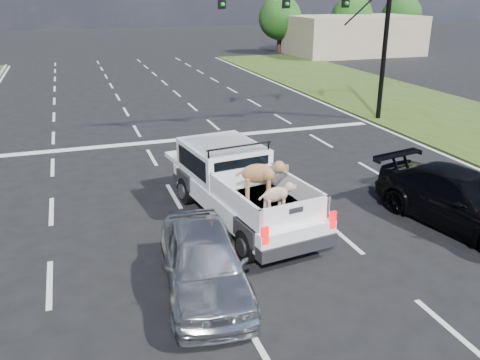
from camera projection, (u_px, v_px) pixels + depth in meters
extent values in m
plane|color=black|center=(278.00, 247.00, 12.33)|extent=(160.00, 160.00, 0.00)
cube|color=silver|center=(52.00, 187.00, 16.07)|extent=(0.12, 60.00, 0.01)
cube|color=silver|center=(162.00, 175.00, 17.12)|extent=(0.12, 60.00, 0.01)
cube|color=silver|center=(259.00, 164.00, 18.17)|extent=(0.12, 60.00, 0.01)
cube|color=silver|center=(345.00, 154.00, 19.22)|extent=(0.12, 60.00, 0.01)
cube|color=silver|center=(424.00, 146.00, 20.29)|extent=(0.15, 60.00, 0.01)
cube|color=silver|center=(186.00, 139.00, 21.19)|extent=(17.00, 0.45, 0.01)
cylinder|color=black|center=(385.00, 45.00, 23.29)|extent=(0.22, 0.22, 7.00)
cube|color=tan|center=(354.00, 35.00, 48.45)|extent=(12.00, 7.00, 3.60)
cylinder|color=#332114|center=(279.00, 41.00, 50.46)|extent=(0.44, 0.44, 2.16)
sphere|color=#133C10|center=(280.00, 18.00, 49.68)|extent=(4.20, 4.20, 4.20)
cylinder|color=#332114|center=(350.00, 39.00, 52.86)|extent=(0.44, 0.44, 2.16)
sphere|color=#133C10|center=(352.00, 17.00, 52.08)|extent=(4.20, 4.20, 4.20)
cylinder|color=#332114|center=(399.00, 37.00, 54.65)|extent=(0.44, 0.44, 2.16)
sphere|color=#133C10|center=(402.00, 16.00, 53.88)|extent=(4.20, 4.20, 4.20)
cylinder|color=black|center=(248.00, 246.00, 11.54)|extent=(0.39, 0.82, 0.78)
cylinder|color=black|center=(313.00, 230.00, 12.29)|extent=(0.39, 0.82, 0.78)
cylinder|color=black|center=(187.00, 190.00, 14.73)|extent=(0.39, 0.82, 0.78)
cylinder|color=black|center=(242.00, 181.00, 15.48)|extent=(0.39, 0.82, 0.78)
cube|color=white|center=(244.00, 198.00, 13.45)|extent=(2.70, 5.68, 0.54)
cube|color=white|center=(223.00, 159.00, 14.28)|extent=(2.21, 2.61, 0.89)
cube|color=black|center=(242.00, 170.00, 13.29)|extent=(1.58, 0.25, 0.64)
cylinder|color=black|center=(239.00, 146.00, 13.19)|extent=(1.84, 0.31, 0.05)
cube|color=black|center=(266.00, 206.00, 12.36)|extent=(2.18, 2.86, 0.06)
cube|color=white|center=(234.00, 201.00, 11.89)|extent=(0.45, 2.61, 0.54)
cube|color=white|center=(297.00, 189.00, 12.62)|extent=(0.45, 2.61, 0.54)
cube|color=white|center=(295.00, 214.00, 11.19)|extent=(1.83, 0.34, 0.54)
cube|color=red|center=(265.00, 236.00, 10.72)|extent=(0.17, 0.08, 0.41)
cube|color=red|center=(332.00, 220.00, 11.46)|extent=(0.17, 0.08, 0.41)
cube|color=black|center=(297.00, 246.00, 11.32)|extent=(2.00, 0.58, 0.31)
imported|color=#BBBEC2|center=(204.00, 261.00, 10.28)|extent=(2.07, 4.21, 1.38)
imported|color=black|center=(463.00, 200.00, 13.20)|extent=(3.01, 5.28, 1.44)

